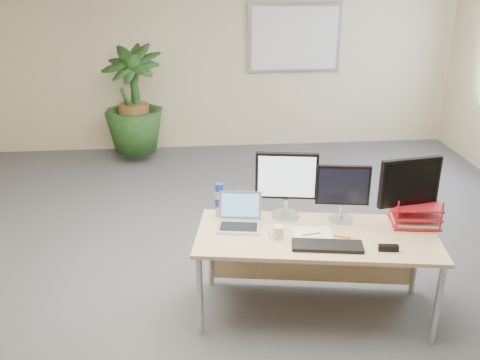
{
  "coord_description": "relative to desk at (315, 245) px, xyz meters",
  "views": [
    {
      "loc": [
        -0.26,
        -3.54,
        2.52
      ],
      "look_at": [
        0.1,
        0.35,
        0.93
      ],
      "focal_mm": 40.0,
      "sensor_mm": 36.0,
      "label": 1
    }
  ],
  "objects": [
    {
      "name": "whiteboard",
      "position": [
        0.56,
        4.0,
        1.01
      ],
      "size": [
        1.3,
        0.04,
        0.95
      ],
      "color": "#B5B5BA",
      "rests_on": "back_wall"
    },
    {
      "name": "back_wall",
      "position": [
        -0.64,
        4.04,
        0.81
      ],
      "size": [
        7.0,
        0.04,
        2.7
      ],
      "primitive_type": "cube",
      "color": "beige",
      "rests_on": "floor"
    },
    {
      "name": "letter_tray",
      "position": [
        0.76,
        0.0,
        0.22
      ],
      "size": [
        0.39,
        0.32,
        0.16
      ],
      "color": "#AE151E",
      "rests_on": "desk"
    },
    {
      "name": "yellow_highlighter",
      "position": [
        0.16,
        -0.16,
        0.15
      ],
      "size": [
        0.12,
        0.06,
        0.02
      ],
      "primitive_type": "cylinder",
      "rotation": [
        0.0,
        1.57,
        -0.34
      ],
      "color": "yellow",
      "rests_on": "desk"
    },
    {
      "name": "orange_pen",
      "position": [
        -0.06,
        -0.12,
        0.16
      ],
      "size": [
        0.14,
        0.04,
        0.01
      ],
      "primitive_type": "cylinder",
      "rotation": [
        0.0,
        1.57,
        0.19
      ],
      "color": "#D56217",
      "rests_on": "spiral_notebook"
    },
    {
      "name": "monitor_left",
      "position": [
        -0.2,
        0.22,
        0.44
      ],
      "size": [
        0.47,
        0.22,
        0.53
      ],
      "color": "#BBBBC0",
      "rests_on": "desk"
    },
    {
      "name": "laptop",
      "position": [
        -0.57,
        0.11,
        0.2
      ],
      "size": [
        0.37,
        0.33,
        0.23
      ],
      "color": "silver",
      "rests_on": "desk"
    },
    {
      "name": "stapler",
      "position": [
        0.42,
        -0.38,
        0.16
      ],
      "size": [
        0.14,
        0.06,
        0.05
      ],
      "primitive_type": "cube",
      "rotation": [
        0.0,
        0.0,
        -0.16
      ],
      "color": "black",
      "rests_on": "desk"
    },
    {
      "name": "coffee_mug",
      "position": [
        -0.31,
        -0.12,
        0.19
      ],
      "size": [
        0.12,
        0.08,
        0.09
      ],
      "color": "silver",
      "rests_on": "desk"
    },
    {
      "name": "desk",
      "position": [
        0.0,
        0.0,
        0.0
      ],
      "size": [
        1.86,
        1.01,
        0.68
      ],
      "color": "tan",
      "rests_on": "floor"
    },
    {
      "name": "keyboard",
      "position": [
        0.01,
        -0.29,
        0.15
      ],
      "size": [
        0.51,
        0.24,
        0.03
      ],
      "primitive_type": "cube",
      "rotation": [
        0.0,
        0.0,
        -0.16
      ],
      "color": "black",
      "rests_on": "desk"
    },
    {
      "name": "water_bottle",
      "position": [
        -0.71,
        0.29,
        0.27
      ],
      "size": [
        0.07,
        0.07,
        0.27
      ],
      "color": "silver",
      "rests_on": "desk"
    },
    {
      "name": "spiral_notebook",
      "position": [
        -0.05,
        -0.09,
        0.15
      ],
      "size": [
        0.31,
        0.25,
        0.01
      ],
      "primitive_type": "cube",
      "rotation": [
        0.0,
        0.0,
        -0.14
      ],
      "color": "white",
      "rests_on": "desk"
    },
    {
      "name": "monitor_right",
      "position": [
        0.22,
        0.12,
        0.4
      ],
      "size": [
        0.4,
        0.18,
        0.45
      ],
      "color": "#BBBBC0",
      "rests_on": "desk"
    },
    {
      "name": "monitor_dark",
      "position": [
        0.68,
        0.0,
        0.45
      ],
      "size": [
        0.48,
        0.22,
        0.53
      ],
      "color": "#BBBBC0",
      "rests_on": "desk"
    },
    {
      "name": "floor",
      "position": [
        -0.64,
        0.04,
        -0.54
      ],
      "size": [
        8.0,
        8.0,
        0.0
      ],
      "primitive_type": "plane",
      "color": "#4A4A4F",
      "rests_on": "ground"
    },
    {
      "name": "floor_plant",
      "position": [
        -1.66,
        3.5,
        0.21
      ],
      "size": [
        1.06,
        1.06,
        1.5
      ],
      "primitive_type": "imported",
      "rotation": [
        0.0,
        0.0,
        -0.31
      ],
      "color": "#183814",
      "rests_on": "floor"
    }
  ]
}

